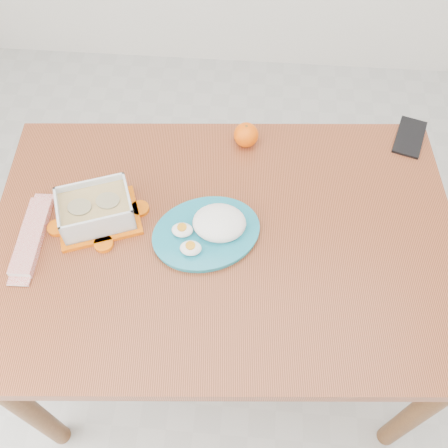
# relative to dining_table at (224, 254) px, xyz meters

# --- Properties ---
(ground) EXTENTS (3.50, 3.50, 0.00)m
(ground) POSITION_rel_dining_table_xyz_m (0.11, -0.07, -0.66)
(ground) COLOR #B7B7B2
(ground) RESTS_ON ground
(dining_table) EXTENTS (1.32, 0.94, 0.75)m
(dining_table) POSITION_rel_dining_table_xyz_m (0.00, 0.00, 0.00)
(dining_table) COLOR #9C4B2C
(dining_table) RESTS_ON ground
(food_container) EXTENTS (0.26, 0.23, 0.09)m
(food_container) POSITION_rel_dining_table_xyz_m (-0.35, 0.03, 0.14)
(food_container) COLOR #E96006
(food_container) RESTS_ON dining_table
(orange_fruit) EXTENTS (0.07, 0.07, 0.07)m
(orange_fruit) POSITION_rel_dining_table_xyz_m (0.04, 0.34, 0.13)
(orange_fruit) COLOR #FF4605
(orange_fruit) RESTS_ON dining_table
(rice_plate) EXTENTS (0.38, 0.38, 0.08)m
(rice_plate) POSITION_rel_dining_table_xyz_m (-0.04, 0.01, 0.12)
(rice_plate) COLOR teal
(rice_plate) RESTS_ON dining_table
(candy_bar) EXTENTS (0.07, 0.24, 0.02)m
(candy_bar) POSITION_rel_dining_table_xyz_m (-0.51, -0.05, 0.10)
(candy_bar) COLOR #B31209
(candy_bar) RESTS_ON dining_table
(smartphone) EXTENTS (0.12, 0.18, 0.01)m
(smartphone) POSITION_rel_dining_table_xyz_m (0.54, 0.40, 0.10)
(smartphone) COLOR black
(smartphone) RESTS_ON dining_table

